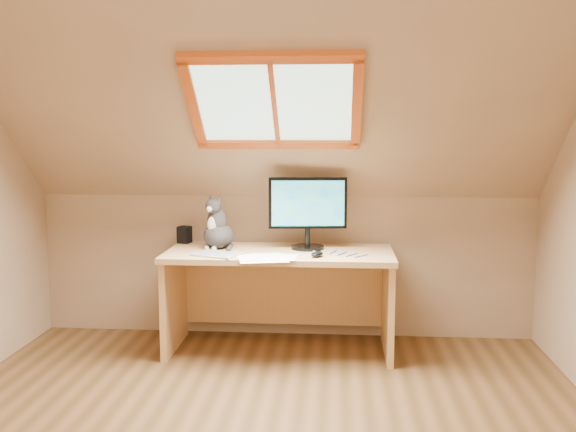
{
  "coord_description": "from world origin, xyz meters",
  "views": [
    {
      "loc": [
        0.37,
        -2.74,
        1.45
      ],
      "look_at": [
        0.08,
        1.0,
        0.96
      ],
      "focal_mm": 40.0,
      "sensor_mm": 36.0,
      "label": 1
    }
  ],
  "objects": [
    {
      "name": "room_shell",
      "position": [
        0.0,
        -0.09,
        1.43
      ],
      "size": [
        3.52,
        3.52,
        2.41
      ],
      "color": "tan",
      "rests_on": "ground"
    },
    {
      "name": "desk",
      "position": [
        -0.0,
        1.45,
        0.46
      ],
      "size": [
        1.48,
        0.65,
        0.68
      ],
      "color": "tan",
      "rests_on": "ground"
    },
    {
      "name": "monitor",
      "position": [
        0.18,
        1.47,
        0.95
      ],
      "size": [
        0.52,
        0.22,
        0.48
      ],
      "color": "black",
      "rests_on": "desk"
    },
    {
      "name": "cat",
      "position": [
        -0.42,
        1.44,
        0.81
      ],
      "size": [
        0.28,
        0.3,
        0.37
      ],
      "color": "#3D3936",
      "rests_on": "desk"
    },
    {
      "name": "desk_speaker",
      "position": [
        -0.69,
        1.63,
        0.74
      ],
      "size": [
        0.1,
        0.1,
        0.12
      ],
      "primitive_type": "cube",
      "rotation": [
        0.0,
        0.0,
        -0.25
      ],
      "color": "black",
      "rests_on": "desk"
    },
    {
      "name": "graphics_tablet",
      "position": [
        -0.38,
        1.2,
        0.68
      ],
      "size": [
        0.33,
        0.29,
        0.01
      ],
      "primitive_type": "cube",
      "rotation": [
        0.0,
        0.0,
        -0.39
      ],
      "color": "#B2B2B7",
      "rests_on": "desk"
    },
    {
      "name": "mouse",
      "position": [
        0.25,
        1.19,
        0.69
      ],
      "size": [
        0.1,
        0.13,
        0.03
      ],
      "primitive_type": "ellipsoid",
      "rotation": [
        0.0,
        0.0,
        -0.41
      ],
      "color": "black",
      "rests_on": "desk"
    },
    {
      "name": "papers",
      "position": [
        -0.02,
        1.12,
        0.68
      ],
      "size": [
        0.35,
        0.3,
        0.01
      ],
      "color": "white",
      "rests_on": "desk"
    },
    {
      "name": "cables",
      "position": [
        0.34,
        1.26,
        0.68
      ],
      "size": [
        0.51,
        0.26,
        0.01
      ],
      "color": "silver",
      "rests_on": "desk"
    }
  ]
}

